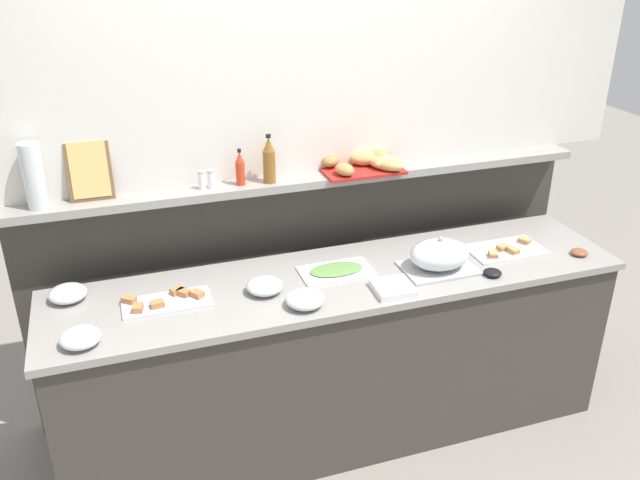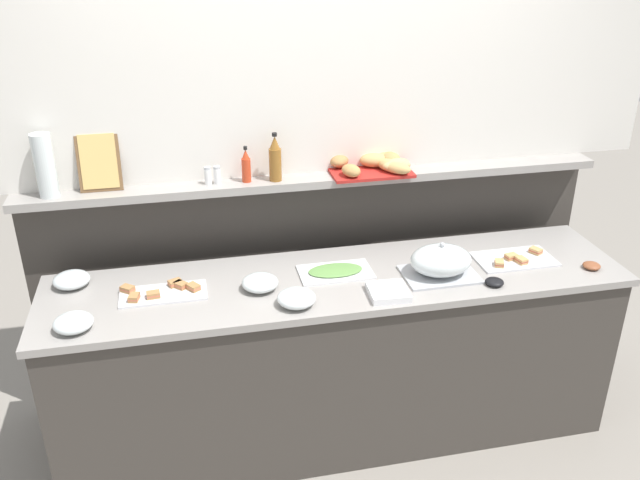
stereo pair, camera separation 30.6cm
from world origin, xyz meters
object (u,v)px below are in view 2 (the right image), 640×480
at_px(vinegar_bottle_amber, 275,160).
at_px(hot_sauce_bottle, 246,166).
at_px(cold_cuts_platter, 335,271).
at_px(glass_bowl_small, 297,299).
at_px(sandwich_platter_front, 515,259).
at_px(condiment_bowl_teal, 592,266).
at_px(bread_basket, 378,164).
at_px(framed_picture, 99,161).
at_px(glass_bowl_large, 72,280).
at_px(salt_shaker, 208,176).
at_px(sandwich_platter_side, 163,292).
at_px(glass_bowl_extra, 260,283).
at_px(serving_cloche, 441,262).
at_px(pepper_shaker, 217,175).
at_px(water_carafe, 45,166).
at_px(napkin_stack, 388,292).
at_px(glass_bowl_medium, 73,323).
at_px(condiment_bowl_cream, 494,282).

distance_m(vinegar_bottle_amber, hot_sauce_bottle, 0.14).
bearing_deg(cold_cuts_platter, glass_bowl_small, -133.45).
height_order(sandwich_platter_front, hot_sauce_bottle, hot_sauce_bottle).
height_order(condiment_bowl_teal, hot_sauce_bottle, hot_sauce_bottle).
height_order(condiment_bowl_teal, bread_basket, bread_basket).
bearing_deg(hot_sauce_bottle, framed_picture, 176.51).
height_order(sandwich_platter_front, vinegar_bottle_amber, vinegar_bottle_amber).
xyz_separation_m(glass_bowl_large, salt_shaker, (0.64, 0.23, 0.36)).
xyz_separation_m(sandwich_platter_side, glass_bowl_extra, (0.43, -0.04, 0.02)).
height_order(condiment_bowl_teal, framed_picture, framed_picture).
height_order(glass_bowl_extra, vinegar_bottle_amber, vinegar_bottle_amber).
xyz_separation_m(serving_cloche, vinegar_bottle_amber, (-0.68, 0.48, 0.38)).
bearing_deg(condiment_bowl_teal, sandwich_platter_front, 154.23).
height_order(condiment_bowl_teal, pepper_shaker, pepper_shaker).
height_order(serving_cloche, glass_bowl_small, serving_cloche).
xyz_separation_m(vinegar_bottle_amber, hot_sauce_bottle, (-0.14, 0.01, -0.03)).
relative_size(sandwich_platter_front, condiment_bowl_teal, 4.61).
distance_m(cold_cuts_platter, pepper_shaker, 0.72).
bearing_deg(glass_bowl_large, salt_shaker, 19.80).
distance_m(sandwich_platter_side, glass_bowl_large, 0.43).
bearing_deg(sandwich_platter_front, water_carafe, 168.75).
bearing_deg(glass_bowl_extra, hot_sauce_bottle, 89.11).
bearing_deg(napkin_stack, framed_picture, 151.66).
bearing_deg(glass_bowl_medium, water_carafe, 100.93).
height_order(serving_cloche, water_carafe, water_carafe).
relative_size(glass_bowl_small, condiment_bowl_cream, 1.98).
bearing_deg(framed_picture, glass_bowl_small, -39.00).
bearing_deg(serving_cloche, framed_picture, 160.46).
bearing_deg(glass_bowl_large, sandwich_platter_side, -22.38).
relative_size(sandwich_platter_side, napkin_stack, 2.21).
bearing_deg(framed_picture, hot_sauce_bottle, -3.49).
xyz_separation_m(glass_bowl_medium, condiment_bowl_cream, (1.81, -0.02, -0.01)).
distance_m(sandwich_platter_front, glass_bowl_small, 1.12).
xyz_separation_m(glass_bowl_small, glass_bowl_extra, (-0.13, 0.17, -0.00)).
bearing_deg(cold_cuts_platter, sandwich_platter_side, -177.86).
bearing_deg(glass_bowl_medium, glass_bowl_large, 97.36).
height_order(sandwich_platter_front, napkin_stack, sandwich_platter_front).
bearing_deg(napkin_stack, glass_bowl_small, 179.41).
bearing_deg(glass_bowl_extra, salt_shaker, 111.90).
distance_m(glass_bowl_extra, condiment_bowl_teal, 1.56).
bearing_deg(pepper_shaker, glass_bowl_medium, -136.69).
xyz_separation_m(sandwich_platter_side, bread_basket, (1.09, 0.40, 0.38)).
distance_m(serving_cloche, condiment_bowl_cream, 0.25).
distance_m(sandwich_platter_front, vinegar_bottle_amber, 1.25).
xyz_separation_m(glass_bowl_medium, hot_sauce_bottle, (0.78, 0.60, 0.40)).
bearing_deg(sandwich_platter_front, glass_bowl_extra, -179.29).
xyz_separation_m(glass_bowl_small, bread_basket, (0.53, 0.61, 0.36)).
xyz_separation_m(condiment_bowl_teal, water_carafe, (-2.44, 0.58, 0.48)).
bearing_deg(sandwich_platter_front, bread_basket, 143.63).
bearing_deg(condiment_bowl_teal, sandwich_platter_side, 174.79).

